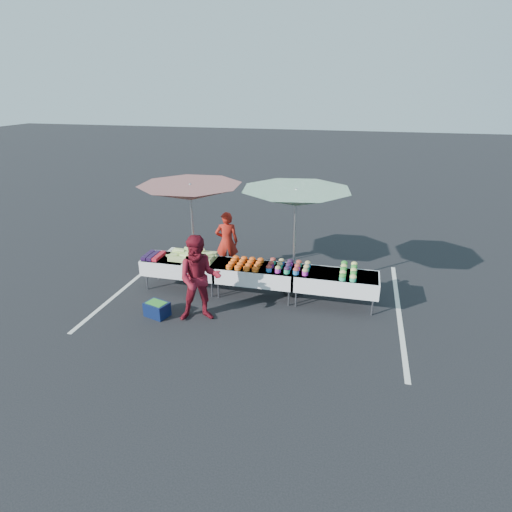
% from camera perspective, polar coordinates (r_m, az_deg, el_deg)
% --- Properties ---
extents(ground, '(80.00, 80.00, 0.00)m').
position_cam_1_polar(ground, '(10.04, 0.00, -5.30)').
color(ground, black).
extents(stripe_left, '(0.10, 5.00, 0.00)m').
position_cam_1_polar(stripe_left, '(11.17, -16.18, -3.29)').
color(stripe_left, silver).
rests_on(stripe_left, ground).
extents(stripe_right, '(0.10, 5.00, 0.00)m').
position_cam_1_polar(stripe_right, '(9.87, 18.50, -7.05)').
color(stripe_right, silver).
rests_on(stripe_right, ground).
extents(table_left, '(1.86, 0.81, 0.75)m').
position_cam_1_polar(table_left, '(10.33, -9.74, -1.25)').
color(table_left, white).
rests_on(table_left, ground).
extents(table_center, '(1.86, 0.81, 0.75)m').
position_cam_1_polar(table_center, '(9.79, 0.00, -2.26)').
color(table_center, white).
rests_on(table_center, ground).
extents(table_right, '(1.86, 0.81, 0.75)m').
position_cam_1_polar(table_right, '(9.56, 10.55, -3.28)').
color(table_right, white).
rests_on(table_right, ground).
extents(berry_punnets, '(0.40, 0.54, 0.08)m').
position_cam_1_polar(berry_punnets, '(10.50, -13.50, 0.04)').
color(berry_punnets, black).
rests_on(berry_punnets, table_left).
extents(corn_pile, '(1.16, 0.57, 0.26)m').
position_cam_1_polar(corn_pile, '(10.18, -8.42, 0.04)').
color(corn_pile, '#B0D46D').
rests_on(corn_pile, table_left).
extents(plastic_bags, '(0.30, 0.25, 0.05)m').
position_cam_1_polar(plastic_bags, '(9.89, -8.89, -1.06)').
color(plastic_bags, white).
rests_on(plastic_bags, table_left).
extents(carrot_bowls, '(0.75, 0.69, 0.11)m').
position_cam_1_polar(carrot_bowls, '(9.75, -1.44, -0.98)').
color(carrot_bowls, orange).
rests_on(carrot_bowls, table_center).
extents(potato_cups, '(0.94, 0.58, 0.16)m').
position_cam_1_polar(potato_cups, '(9.55, 4.37, -1.34)').
color(potato_cups, '#2973C2').
rests_on(potato_cups, table_right).
extents(bean_baskets, '(0.36, 0.86, 0.15)m').
position_cam_1_polar(bean_baskets, '(9.53, 12.24, -1.92)').
color(bean_baskets, '#2BAC72').
rests_on(bean_baskets, table_right).
extents(vendor, '(0.67, 0.54, 1.61)m').
position_cam_1_polar(vendor, '(11.09, -3.91, 1.89)').
color(vendor, '#B01F14').
rests_on(vendor, ground).
extents(customer, '(1.08, 0.96, 1.84)m').
position_cam_1_polar(customer, '(8.76, -7.55, -3.05)').
color(customer, maroon).
rests_on(customer, ground).
extents(umbrella_left, '(3.08, 3.08, 2.49)m').
position_cam_1_polar(umbrella_left, '(10.11, -8.73, 8.28)').
color(umbrella_left, black).
rests_on(umbrella_left, ground).
extents(umbrella_right, '(2.99, 2.99, 2.51)m').
position_cam_1_polar(umbrella_right, '(9.46, 5.34, 7.65)').
color(umbrella_right, black).
rests_on(umbrella_right, ground).
extents(storage_bin, '(0.56, 0.48, 0.31)m').
position_cam_1_polar(storage_bin, '(9.38, -13.06, -6.88)').
color(storage_bin, '#0B1639').
rests_on(storage_bin, ground).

